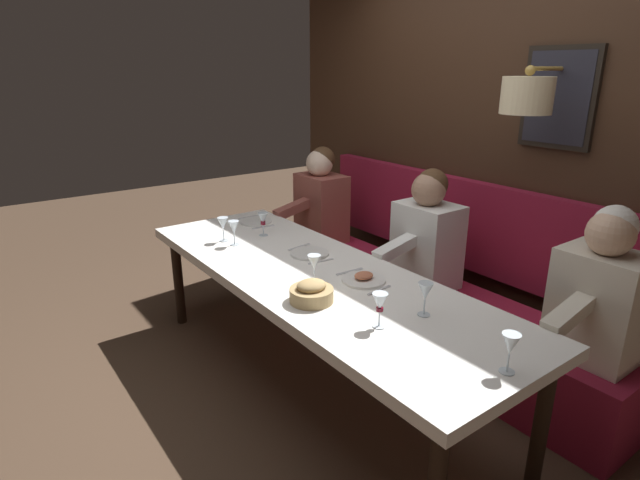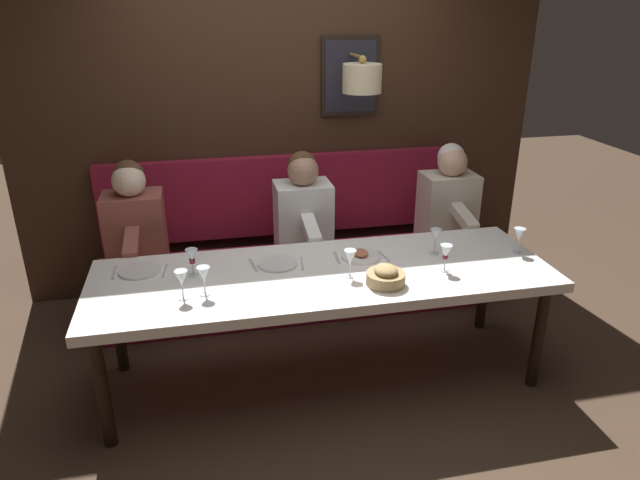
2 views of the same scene
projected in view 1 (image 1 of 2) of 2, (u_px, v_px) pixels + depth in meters
The scene contains 18 objects.
ground_plane at pixel (315, 383), 3.13m from camera, with size 12.00×12.00×0.00m, color #4C3828.
dining_table at pixel (314, 282), 2.91m from camera, with size 0.90×2.70×0.74m.
banquette_bench at pixel (417, 311), 3.56m from camera, with size 0.52×2.90×0.45m, color maroon.
back_wall_panel at pixel (486, 141), 3.50m from camera, with size 0.59×4.10×2.90m.
diner_nearest at pixel (601, 290), 2.47m from camera, with size 0.60×0.40×0.79m.
diner_near at pixel (427, 233), 3.33m from camera, with size 0.60×0.40×0.79m.
diner_middle at pixel (321, 198), 4.23m from camera, with size 0.60×0.40×0.79m.
place_setting_0 at pixel (310, 253), 3.16m from camera, with size 0.24×0.33×0.01m.
place_setting_1 at pixel (364, 279), 2.76m from camera, with size 0.24×0.32×0.05m.
place_setting_2 at pixel (256, 221), 3.82m from camera, with size 0.24×0.32×0.01m.
wine_glass_0 at pixel (425, 292), 2.35m from camera, with size 0.07×0.07×0.16m.
wine_glass_1 at pixel (234, 228), 3.30m from camera, with size 0.07×0.07×0.16m.
wine_glass_2 at pixel (380, 303), 2.24m from camera, with size 0.07×0.07×0.16m.
wine_glass_3 at pixel (223, 224), 3.37m from camera, with size 0.07×0.07×0.16m.
wine_glass_4 at pixel (314, 263), 2.70m from camera, with size 0.07×0.07×0.16m.
wine_glass_5 at pixel (263, 220), 3.48m from camera, with size 0.07×0.07×0.16m.
wine_glass_6 at pixel (510, 345), 1.90m from camera, with size 0.07×0.07×0.16m.
bread_bowl at pixel (311, 292), 2.51m from camera, with size 0.22×0.22×0.12m.
Camera 1 is at (-1.56, -2.18, 1.84)m, focal length 28.49 mm.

